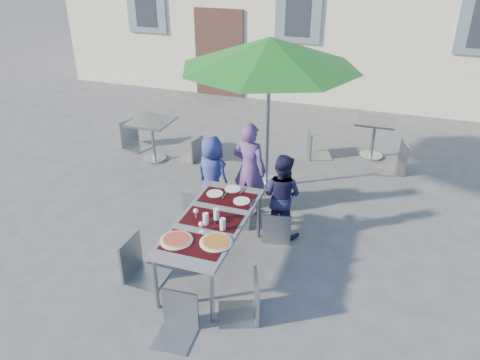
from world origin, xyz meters
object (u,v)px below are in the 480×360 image
at_px(bg_chair_l_1, 316,128).
at_px(bg_chair_l_0, 131,117).
at_px(child_2, 281,195).
at_px(chair_0, 199,187).
at_px(chair_2, 278,209).
at_px(chair_5, 175,294).
at_px(bg_chair_r_0, 193,135).
at_px(pizza_near_right, 216,242).
at_px(chair_3, 136,236).
at_px(patio_umbrella, 270,53).
at_px(dining_table, 212,223).
at_px(child_0, 212,174).
at_px(pizza_near_left, 176,240).
at_px(child_1, 250,169).
at_px(chair_4, 247,274).
at_px(cafe_table_1, 374,132).
at_px(bg_chair_r_1, 400,139).
at_px(chair_1, 236,196).
at_px(cafe_table_0, 152,132).

bearing_deg(bg_chair_l_1, bg_chair_l_0, -168.47).
bearing_deg(child_2, chair_0, 20.55).
bearing_deg(chair_2, bg_chair_l_0, 148.07).
xyz_separation_m(chair_5, bg_chair_r_0, (-1.62, 4.06, -0.02)).
xyz_separation_m(pizza_near_right, chair_5, (-0.19, -0.69, -0.23)).
distance_m(pizza_near_right, chair_3, 1.06).
bearing_deg(patio_umbrella, dining_table, -90.66).
bearing_deg(child_0, chair_2, 175.30).
relative_size(pizza_near_left, chair_5, 0.41).
bearing_deg(child_2, chair_3, 61.32).
xyz_separation_m(chair_0, patio_umbrella, (0.61, 1.40, 1.65)).
bearing_deg(bg_chair_l_0, child_1, -28.21).
bearing_deg(patio_umbrella, pizza_near_right, -85.86).
distance_m(chair_0, bg_chair_r_0, 2.21).
xyz_separation_m(chair_4, bg_chair_r_0, (-2.24, 3.56, -0.07)).
relative_size(cafe_table_1, bg_chair_r_1, 0.71).
xyz_separation_m(chair_5, bg_chair_l_1, (0.52, 4.96, 0.04)).
bearing_deg(pizza_near_right, child_0, 113.23).
distance_m(child_2, chair_5, 2.28).
relative_size(chair_3, chair_5, 1.13).
relative_size(child_0, bg_chair_r_1, 1.13).
relative_size(chair_3, cafe_table_1, 1.37).
bearing_deg(bg_chair_r_1, cafe_table_1, 134.18).
bearing_deg(child_1, patio_umbrella, -84.22).
bearing_deg(cafe_table_1, chair_3, -117.88).
bearing_deg(chair_3, child_2, 46.97).
bearing_deg(cafe_table_1, patio_umbrella, -131.25).
bearing_deg(chair_0, chair_3, -99.39).
bearing_deg(pizza_near_right, bg_chair_r_0, 118.18).
bearing_deg(child_2, bg_chair_l_0, -15.17).
distance_m(patio_umbrella, bg_chair_r_1, 2.93).
relative_size(child_1, bg_chair_l_0, 1.37).
height_order(patio_umbrella, bg_chair_r_1, patio_umbrella).
distance_m(child_1, bg_chair_l_0, 3.37).
height_order(bg_chair_l_0, bg_chair_r_0, bg_chair_l_0).
bearing_deg(child_2, chair_2, 105.82).
height_order(pizza_near_right, child_1, child_1).
height_order(child_2, chair_1, child_2).
bearing_deg(bg_chair_l_1, bg_chair_r_0, -157.13).
relative_size(dining_table, child_0, 1.54).
bearing_deg(bg_chair_l_0, dining_table, -46.21).
height_order(child_1, bg_chair_r_0, child_1).
bearing_deg(chair_2, pizza_near_left, -119.85).
bearing_deg(child_0, chair_0, 105.52).
relative_size(child_2, chair_3, 1.18).
distance_m(pizza_near_left, cafe_table_0, 3.85).
bearing_deg(bg_chair_l_1, chair_5, -96.02).
xyz_separation_m(pizza_near_left, child_1, (0.20, 2.06, -0.05)).
height_order(chair_4, bg_chair_l_0, bg_chair_l_0).
xyz_separation_m(chair_2, patio_umbrella, (-0.58, 1.47, 1.73)).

